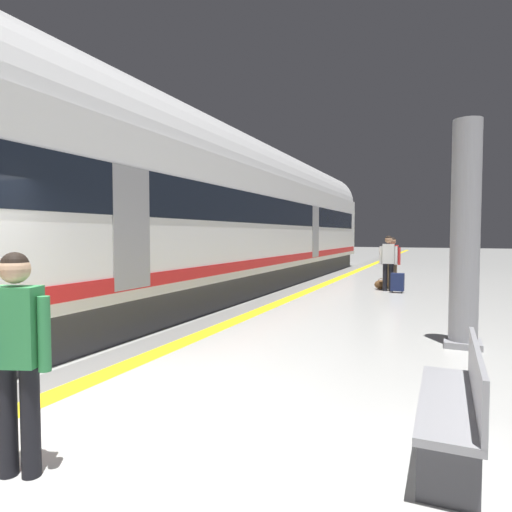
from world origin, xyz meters
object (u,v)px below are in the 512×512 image
high_speed_train (205,209)px  platform_pillar (465,239)px  suitcase_near (398,282)px  passenger_mid (392,259)px  platform_bench (457,400)px  traveller_foreground (15,348)px  duffel_bag_mid (381,285)px  passenger_near (388,259)px

high_speed_train → platform_pillar: (6.48, -3.02, -0.78)m
suitcase_near → platform_pillar: 6.67m
passenger_mid → platform_bench: passenger_mid is taller
passenger_mid → platform_pillar: bearing=-75.3°
high_speed_train → traveller_foreground: (3.30, -8.50, -1.54)m
passenger_mid → traveller_foreground: bearing=-95.9°
traveller_foreground → duffel_bag_mid: bearing=85.5°
traveller_foreground → platform_bench: size_ratio=0.98×
passenger_mid → passenger_near: bearing=-97.0°
suitcase_near → platform_pillar: bearing=-75.7°
high_speed_train → duffel_bag_mid: 6.32m
platform_pillar → platform_bench: platform_pillar is taller
passenger_near → platform_bench: (1.76, -10.53, -0.55)m
high_speed_train → platform_pillar: size_ratio=8.90×
traveller_foreground → passenger_mid: size_ratio=0.98×
suitcase_near → passenger_mid: 1.10m
platform_pillar → suitcase_near: bearing=104.3°
traveller_foreground → passenger_near: 12.19m
duffel_bag_mid → platform_bench: size_ratio=0.26×
passenger_mid → platform_pillar: platform_pillar is taller
suitcase_near → duffel_bag_mid: suitcase_near is taller
platform_pillar → duffel_bag_mid: bearing=107.3°
high_speed_train → suitcase_near: 6.27m
high_speed_train → platform_pillar: high_speed_train is taller
high_speed_train → duffel_bag_mid: high_speed_train is taller
suitcase_near → passenger_mid: (-0.26, 0.84, 0.66)m
passenger_near → duffel_bag_mid: passenger_near is taller
high_speed_train → traveller_foreground: 9.25m
traveller_foreground → platform_pillar: (3.18, 5.49, 0.76)m
traveller_foreground → suitcase_near: 11.93m
high_speed_train → platform_bench: size_ratio=18.86×
traveller_foreground → platform_pillar: platform_pillar is taller
suitcase_near → platform_bench: size_ratio=0.36×
passenger_mid → duffel_bag_mid: bearing=-157.8°
suitcase_near → platform_pillar: size_ratio=0.17×
passenger_near → duffel_bag_mid: size_ratio=4.00×
suitcase_near → passenger_mid: size_ratio=0.36×
passenger_near → traveller_foreground: bearing=-95.8°
traveller_foreground → passenger_near: (1.24, 12.13, 0.05)m
traveller_foreground → platform_pillar: bearing=59.9°
duffel_bag_mid → traveller_foreground: bearing=-94.5°
high_speed_train → passenger_mid: size_ratio=18.84×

